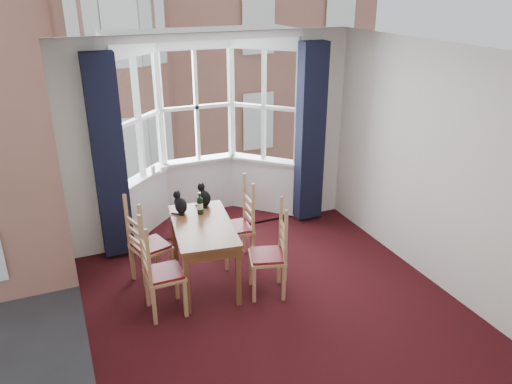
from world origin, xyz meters
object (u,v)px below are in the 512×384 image
cat_left (180,204)px  candle_short (162,169)px  chair_left_near (156,276)px  candle_extra (164,169)px  wine_bottle (200,204)px  chair_right_far (242,227)px  chair_left_far (144,249)px  cat_right (204,197)px  candle_tall (153,170)px  chair_right_near (275,257)px  dining_table (203,233)px

cat_left → candle_short: 1.22m
chair_left_near → candle_extra: bearing=73.6°
wine_bottle → candle_short: 1.36m
chair_left_near → cat_left: 1.05m
chair_right_far → wine_bottle: bearing=-178.0°
chair_left_far → cat_left: bearing=19.1°
chair_right_far → cat_right: (-0.43, 0.21, 0.42)m
chair_left_near → cat_right: bearing=47.3°
candle_tall → candle_short: 0.14m
chair_right_near → wine_bottle: 1.11m
cat_right → chair_left_near: bearing=-132.7°
cat_right → candle_short: bearing=103.5°
chair_right_near → candle_short: (-0.78, 2.16, 0.44)m
cat_right → wine_bottle: size_ratio=1.04×
chair_right_far → wine_bottle: 0.70m
chair_right_far → candle_tall: size_ratio=7.09×
chair_right_far → candle_tall: (-0.83, 1.30, 0.46)m
wine_bottle → candle_extra: bearing=94.9°
dining_table → cat_left: 0.49m
chair_right_near → candle_tall: (-0.91, 2.13, 0.46)m
chair_right_far → candle_extra: size_ratio=11.07×
chair_left_far → candle_short: 1.58m
chair_left_far → cat_right: 0.99m
chair_right_far → candle_tall: 1.61m
candle_extra → chair_right_near: bearing=-71.1°
chair_left_far → candle_extra: (0.61, 1.42, 0.44)m
chair_left_far → wine_bottle: (0.73, 0.05, 0.43)m
chair_right_near → candle_short: candle_short is taller
chair_left_far → candle_tall: bearing=72.0°
cat_left → chair_left_far: bearing=-160.9°
chair_right_far → cat_left: bearing=171.7°
candle_short → candle_extra: candle_short is taller
candle_short → cat_right: bearing=-76.5°
candle_tall → candle_extra: bearing=16.8°
chair_right_far → cat_right: 0.63m
dining_table → candle_tall: 1.64m
chair_left_near → wine_bottle: size_ratio=3.27×
candle_extra → candle_tall: bearing=-163.2°
chair_right_near → chair_left_near: bearing=174.8°
dining_table → cat_right: bearing=70.2°
chair_right_near → chair_right_far: size_ratio=1.00×
wine_bottle → chair_right_far: bearing=2.0°
dining_table → chair_right_near: size_ratio=1.44×
chair_left_near → cat_right: cat_right is taller
cat_left → cat_right: (0.33, 0.10, 0.00)m
chair_left_near → candle_short: size_ratio=10.69×
dining_table → chair_right_far: size_ratio=1.44×
chair_right_near → candle_short: 2.34m
chair_right_near → wine_bottle: wine_bottle is taller
dining_table → chair_right_near: chair_right_near is taller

